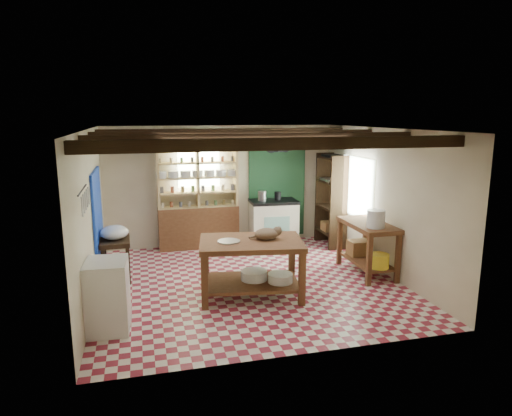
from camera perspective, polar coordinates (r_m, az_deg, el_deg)
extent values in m
cube|color=maroon|center=(7.95, -0.90, -9.31)|extent=(5.00, 5.00, 0.02)
cube|color=#454549|center=(7.43, -0.97, 9.84)|extent=(5.00, 5.00, 0.02)
cube|color=beige|center=(10.00, -4.29, 2.78)|extent=(5.00, 0.04, 2.60)
cube|color=beige|center=(5.26, 5.47, -5.37)|extent=(5.00, 0.04, 2.60)
cube|color=beige|center=(7.42, -20.05, -1.00)|extent=(0.04, 5.00, 2.60)
cube|color=beige|center=(8.51, 15.66, 0.82)|extent=(0.04, 5.00, 2.60)
cube|color=black|center=(7.44, -0.96, 8.91)|extent=(5.00, 3.80, 0.15)
cube|color=#193FBC|center=(8.34, -19.18, -1.01)|extent=(0.04, 1.40, 1.60)
cube|color=#1C4627|center=(10.27, 2.63, 2.75)|extent=(1.30, 0.04, 2.30)
cube|color=white|center=(9.85, -7.18, 4.94)|extent=(0.90, 0.02, 0.80)
cube|color=white|center=(9.35, 12.54, 2.54)|extent=(0.02, 1.30, 1.20)
cube|color=black|center=(6.16, -20.82, 1.02)|extent=(0.06, 0.90, 0.28)
cube|color=black|center=(9.76, 3.41, 7.78)|extent=(0.86, 0.12, 0.36)
cube|color=tan|center=(9.76, -7.25, 1.32)|extent=(1.70, 0.34, 2.20)
cube|color=black|center=(10.04, 9.37, 0.97)|extent=(0.40, 0.86, 2.00)
cube|color=brown|center=(7.26, -0.60, -7.51)|extent=(1.74, 1.30, 0.90)
cube|color=white|center=(10.06, 2.16, -1.80)|extent=(1.05, 0.74, 1.00)
cube|color=black|center=(8.32, -17.09, -6.15)|extent=(0.51, 0.73, 0.73)
cube|color=silver|center=(6.45, -18.04, -10.38)|extent=(0.56, 0.66, 0.96)
cube|color=brown|center=(8.49, 13.71, -4.88)|extent=(0.67, 1.31, 0.94)
ellipsoid|color=#84694C|center=(7.18, 1.35, -3.24)|extent=(0.40, 0.30, 0.18)
cylinder|color=#A5A5AD|center=(7.06, -3.41, -4.18)|extent=(0.40, 0.40, 0.02)
cylinder|color=silver|center=(7.36, -0.24, -8.39)|extent=(0.48, 0.48, 0.15)
cylinder|color=silver|center=(7.27, 3.05, -8.72)|extent=(0.45, 0.45, 0.14)
cylinder|color=#A5A5AD|center=(9.88, 0.78, 1.54)|extent=(0.19, 0.19, 0.21)
cylinder|color=black|center=(9.96, 2.75, 1.52)|extent=(0.15, 0.15, 0.18)
ellipsoid|color=silver|center=(8.19, -17.29, -2.93)|extent=(0.49, 0.49, 0.24)
cylinder|color=silver|center=(8.01, 14.76, -1.32)|extent=(0.31, 0.31, 0.31)
cube|color=olive|center=(8.77, 12.79, -4.86)|extent=(0.40, 0.32, 0.28)
cylinder|color=yellow|center=(8.14, 15.14, -6.39)|extent=(0.34, 0.34, 0.24)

